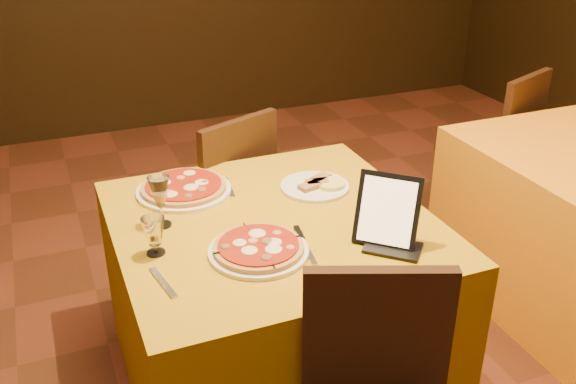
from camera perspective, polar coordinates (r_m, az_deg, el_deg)
name	(u,v)px	position (r m, az deg, el deg)	size (l,w,h in m)	color
main_table	(274,306)	(2.48, -1.26, -10.09)	(1.10, 1.10, 0.75)	#B5850B
chair_main_far	(215,200)	(3.07, -6.50, -0.74)	(0.36, 0.36, 0.91)	black
chair_side_far	(486,146)	(3.83, 17.21, 3.90)	(0.46, 0.46, 0.91)	black
pizza_near	(258,249)	(2.08, -2.65, -5.10)	(0.33, 0.33, 0.03)	white
pizza_far	(184,189)	(2.50, -9.25, 0.31)	(0.36, 0.36, 0.03)	white
cutlet_dish	(315,185)	(2.50, 2.39, 0.61)	(0.27, 0.27, 0.03)	white
wine_glass	(160,201)	(2.24, -11.29, -0.82)	(0.07, 0.07, 0.19)	#D6BC79
water_glass	(154,236)	(2.09, -11.80, -3.86)	(0.07, 0.07, 0.13)	white
tablet	(388,210)	(2.11, 8.84, -1.63)	(0.21, 0.02, 0.24)	black
knife	(306,247)	(2.11, 1.58, -4.91)	(0.22, 0.02, 0.01)	silver
fork_near	(163,282)	(1.97, -11.04, -7.90)	(0.18, 0.02, 0.01)	silver
fork_far	(229,187)	(2.51, -5.29, 0.44)	(0.18, 0.02, 0.01)	silver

